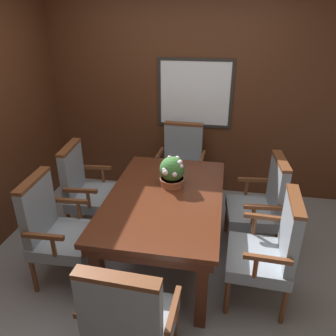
# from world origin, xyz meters

# --- Properties ---
(ground_plane) EXTENTS (14.00, 14.00, 0.00)m
(ground_plane) POSITION_xyz_m (0.00, 0.00, 0.00)
(ground_plane) COLOR gray
(wall_back) EXTENTS (7.20, 0.08, 2.45)m
(wall_back) POSITION_xyz_m (0.00, 1.76, 1.23)
(wall_back) COLOR #4C2816
(wall_back) RESTS_ON ground_plane
(dining_table) EXTENTS (1.02, 1.61, 0.73)m
(dining_table) POSITION_xyz_m (0.06, 0.23, 0.63)
(dining_table) COLOR #4C2314
(dining_table) RESTS_ON ground_plane
(chair_right_near) EXTENTS (0.52, 0.59, 1.00)m
(chair_right_near) POSITION_xyz_m (0.97, -0.12, 0.53)
(chair_right_near) COLOR brown
(chair_right_near) RESTS_ON ground_plane
(chair_left_far) EXTENTS (0.54, 0.60, 1.00)m
(chair_left_far) POSITION_xyz_m (-0.88, 0.58, 0.53)
(chair_left_far) COLOR brown
(chair_left_far) RESTS_ON ground_plane
(chair_head_far) EXTENTS (0.59, 0.52, 1.00)m
(chair_head_far) POSITION_xyz_m (0.04, 1.42, 0.53)
(chair_head_far) COLOR brown
(chair_head_far) RESTS_ON ground_plane
(chair_head_near) EXTENTS (0.59, 0.52, 1.00)m
(chair_head_near) POSITION_xyz_m (0.05, -0.96, 0.53)
(chair_head_near) COLOR brown
(chair_head_near) RESTS_ON ground_plane
(chair_left_near) EXTENTS (0.52, 0.59, 1.00)m
(chair_left_near) POSITION_xyz_m (-0.85, -0.16, 0.53)
(chair_left_near) COLOR brown
(chair_left_near) RESTS_ON ground_plane
(chair_right_far) EXTENTS (0.54, 0.60, 1.00)m
(chair_right_far) POSITION_xyz_m (0.96, 0.59, 0.53)
(chair_right_far) COLOR brown
(chair_right_far) RESTS_ON ground_plane
(potted_plant) EXTENTS (0.24, 0.25, 0.30)m
(potted_plant) POSITION_xyz_m (0.09, 0.42, 0.87)
(potted_plant) COLOR #B2603D
(potted_plant) RESTS_ON dining_table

